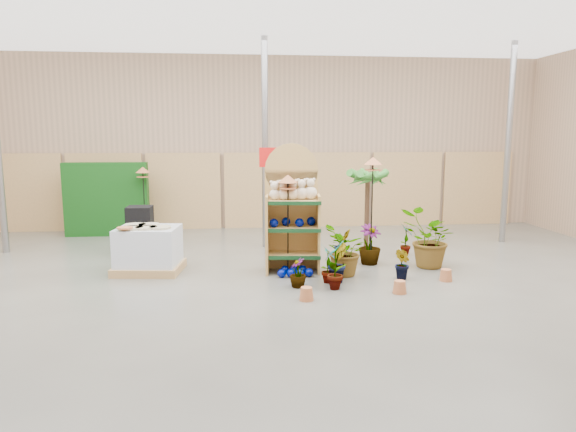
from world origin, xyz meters
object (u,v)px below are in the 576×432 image
at_px(display_shelf, 292,213).
at_px(bird_table_front, 288,182).
at_px(pallet_stack, 148,250).
at_px(potted_plant_2, 345,251).

relative_size(display_shelf, bird_table_front, 1.31).
xyz_separation_m(pallet_stack, bird_table_front, (2.50, -0.26, 1.22)).
bearing_deg(pallet_stack, bird_table_front, 0.79).
height_order(bird_table_front, potted_plant_2, bird_table_front).
relative_size(pallet_stack, bird_table_front, 0.71).
height_order(pallet_stack, potted_plant_2, potted_plant_2).
bearing_deg(pallet_stack, display_shelf, 5.01).
bearing_deg(bird_table_front, potted_plant_2, -20.46).
relative_size(display_shelf, potted_plant_2, 2.57).
xyz_separation_m(display_shelf, potted_plant_2, (0.88, -0.55, -0.61)).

